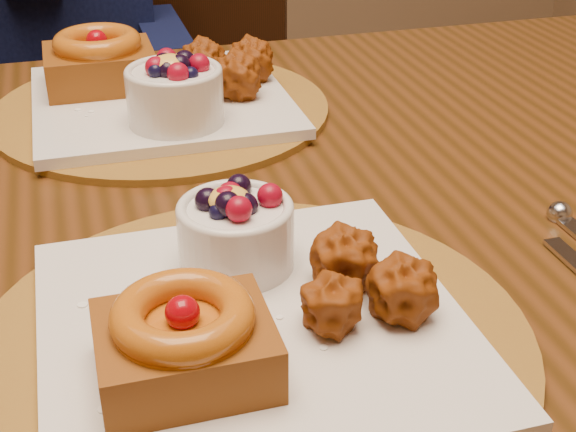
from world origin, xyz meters
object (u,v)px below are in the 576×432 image
Objects in this scene: place_setting_near at (248,313)px; chair_far at (156,88)px; place_setting_far at (157,90)px; dining_table at (201,270)px.

place_setting_near is 1.11m from chair_far.
place_setting_far is (-0.00, 0.43, 0.01)m from place_setting_near.
chair_far is at bearing 85.62° from dining_table.
place_setting_near is at bearing -70.72° from chair_far.
place_setting_near reaches higher than dining_table.
place_setting_far is at bearing 90.18° from place_setting_near.
place_setting_far is 0.70m from chair_far.
dining_table is at bearing 89.36° from place_setting_near.
dining_table is 0.24m from place_setting_near.
place_setting_near is (-0.00, -0.22, 0.10)m from dining_table.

